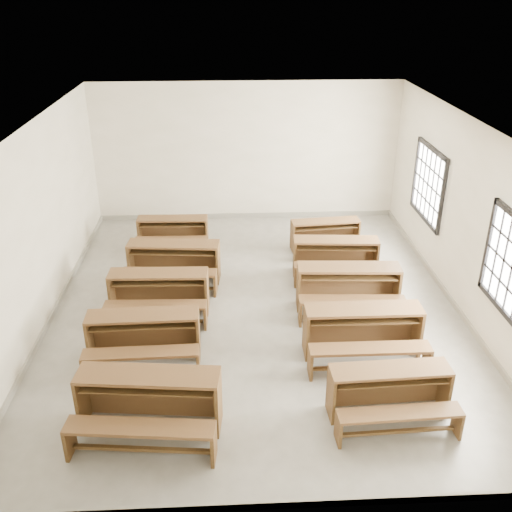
{
  "coord_description": "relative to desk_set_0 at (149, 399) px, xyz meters",
  "views": [
    {
      "loc": [
        -0.44,
        -8.59,
        5.17
      ],
      "look_at": [
        0.0,
        0.0,
        1.0
      ],
      "focal_mm": 40.0,
      "sensor_mm": 36.0,
      "label": 1
    }
  ],
  "objects": [
    {
      "name": "desk_set_9",
      "position": [
        3.08,
        5.23,
        -0.09
      ],
      "size": [
        1.5,
        0.88,
        0.65
      ],
      "rotation": [
        0.0,
        0.0,
        0.1
      ],
      "color": "brown",
      "rests_on": "ground"
    },
    {
      "name": "desk_set_4",
      "position": [
        -0.15,
        5.51,
        -0.08
      ],
      "size": [
        1.49,
        0.8,
        0.66
      ],
      "rotation": [
        0.0,
        0.0,
        -0.03
      ],
      "color": "brown",
      "rests_on": "ground"
    },
    {
      "name": "desk_set_1",
      "position": [
        -0.26,
        1.51,
        -0.03
      ],
      "size": [
        1.68,
        0.9,
        0.74
      ],
      "rotation": [
        0.0,
        0.0,
        0.02
      ],
      "color": "brown",
      "rests_on": "ground"
    },
    {
      "name": "room",
      "position": [
        1.58,
        2.91,
        1.68
      ],
      "size": [
        8.5,
        8.5,
        3.2
      ],
      "color": "gray",
      "rests_on": "ground"
    },
    {
      "name": "desk_set_6",
      "position": [
        3.03,
        1.44,
        -0.01
      ],
      "size": [
        1.75,
        0.91,
        0.79
      ],
      "rotation": [
        0.0,
        0.0,
        -0.0
      ],
      "color": "brown",
      "rests_on": "ground"
    },
    {
      "name": "desk_set_0",
      "position": [
        0.0,
        0.0,
        0.0
      ],
      "size": [
        1.87,
        1.1,
        0.8
      ],
      "rotation": [
        0.0,
        0.0,
        -0.1
      ],
      "color": "brown",
      "rests_on": "ground"
    },
    {
      "name": "desk_set_5",
      "position": [
        3.08,
        0.09,
        -0.06
      ],
      "size": [
        1.59,
        0.87,
        0.7
      ],
      "rotation": [
        0.0,
        0.0,
        0.04
      ],
      "color": "brown",
      "rests_on": "ground"
    },
    {
      "name": "desk_set_8",
      "position": [
        3.09,
        4.08,
        -0.04
      ],
      "size": [
        1.68,
        0.96,
        0.73
      ],
      "rotation": [
        0.0,
        0.0,
        -0.07
      ],
      "color": "brown",
      "rests_on": "ground"
    },
    {
      "name": "desk_set_3",
      "position": [
        -0.0,
        3.98,
        -0.02
      ],
      "size": [
        1.78,
        1.04,
        0.77
      ],
      "rotation": [
        0.0,
        0.0,
        -0.09
      ],
      "color": "brown",
      "rests_on": "ground"
    },
    {
      "name": "desk_set_7",
      "position": [
        3.08,
        2.81,
        -0.01
      ],
      "size": [
        1.8,
        1.0,
        0.79
      ],
      "rotation": [
        0.0,
        0.0,
        -0.06
      ],
      "color": "brown",
      "rests_on": "ground"
    },
    {
      "name": "desk_set_2",
      "position": [
        -0.16,
        2.83,
        -0.03
      ],
      "size": [
        1.7,
        0.92,
        0.75
      ],
      "rotation": [
        0.0,
        0.0,
        -0.03
      ],
      "color": "brown",
      "rests_on": "ground"
    }
  ]
}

